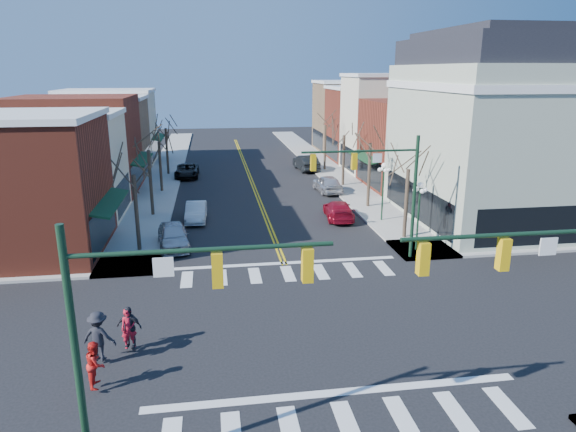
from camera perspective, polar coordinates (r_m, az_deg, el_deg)
name	(u,v)px	position (r m, az deg, el deg)	size (l,w,h in m)	color
ground	(310,328)	(22.45, 2.42, -12.37)	(160.00, 160.00, 0.00)	black
sidewalk_left	(150,212)	(41.07, -15.11, 0.45)	(3.50, 70.00, 0.15)	#9E9B93
sidewalk_right	(368,203)	(42.69, 8.90, 1.39)	(3.50, 70.00, 0.15)	#9E9B93
bldg_left_brick_a	(10,189)	(33.90, -28.48, 2.68)	(10.00, 8.50, 8.00)	maroon
bldg_left_stucco_a	(50,169)	(41.18, -24.94, 4.80)	(10.00, 7.00, 7.50)	beige
bldg_left_brick_b	(76,146)	(48.74, -22.49, 7.18)	(10.00, 9.00, 8.50)	maroon
bldg_left_tan	(96,138)	(56.76, -20.55, 8.09)	(10.00, 7.50, 7.80)	#8F704F
bldg_left_stucco_b	(110,128)	(64.29, -19.20, 9.20)	(10.00, 8.00, 8.20)	beige
bldg_right_brick_a	(422,144)	(49.56, 14.65, 7.70)	(10.00, 8.50, 8.00)	maroon
bldg_right_stucco	(394,125)	(56.60, 11.66, 9.87)	(10.00, 7.00, 10.00)	beige
bldg_right_brick_b	(372,125)	(63.74, 9.30, 9.94)	(10.00, 8.00, 8.50)	maroon
bldg_right_tan	(354,117)	(71.34, 7.35, 10.84)	(10.00, 8.00, 9.00)	#8F704F
victorian_corner	(501,129)	(39.74, 22.60, 8.96)	(12.25, 14.25, 13.30)	#A8B39B
traffic_mast_near_left	(150,317)	(13.48, -15.13, -10.73)	(6.60, 0.28, 7.20)	#14331E
traffic_mast_near_right	(556,289)	(16.35, 27.59, -7.23)	(6.60, 0.28, 7.20)	#14331E
traffic_mast_far_right	(384,181)	(29.00, 10.57, 3.85)	(6.60, 0.28, 7.20)	#14331E
lamppost_corner	(419,205)	(31.34, 14.36, 1.23)	(0.36, 0.36, 4.33)	#14331E
lamppost_midblock	(383,182)	(37.24, 10.55, 3.75)	(0.36, 0.36, 4.33)	#14331E
tree_left_a	(137,214)	(31.82, -16.47, 0.21)	(0.24, 0.24, 4.76)	#382B21
tree_left_b	(151,184)	(39.50, -15.01, 3.50)	(0.24, 0.24, 5.04)	#382B21
tree_left_c	(160,167)	(47.36, -13.99, 5.26)	(0.24, 0.24, 4.55)	#382B21
tree_left_d	(167,152)	(55.19, -13.29, 6.95)	(0.24, 0.24, 4.90)	#382B21
tree_right_a	(406,205)	(33.81, 12.98, 1.24)	(0.24, 0.24, 4.62)	#382B21
tree_right_b	(369,176)	(41.10, 8.99, 4.42)	(0.24, 0.24, 5.18)	#382B21
tree_right_c	(343,161)	(48.68, 6.18, 6.09)	(0.24, 0.24, 4.83)	#382B21
tree_right_d	(325,148)	(56.35, 4.13, 7.54)	(0.24, 0.24, 4.97)	#382B21
car_left_near	(173,236)	(32.51, -12.64, -2.17)	(1.80, 4.47, 1.52)	#B7B6BC
car_left_mid	(196,212)	(38.01, -10.18, 0.45)	(1.42, 4.08, 1.34)	silver
car_left_far	(187,171)	(53.85, -11.16, 4.96)	(2.30, 4.98, 1.38)	black
car_right_near	(338,210)	(38.10, 5.63, 0.67)	(1.89, 4.65, 1.35)	maroon
car_right_mid	(327,184)	(46.44, 4.40, 3.61)	(1.86, 4.61, 1.57)	#B9B9BE
car_right_far	(306,163)	(56.61, 2.02, 5.94)	(1.80, 5.17, 1.70)	black
pedestrian_red_a	(129,328)	(21.32, -17.25, -11.82)	(0.59, 0.39, 1.63)	red
pedestrian_red_b	(96,364)	(19.35, -20.59, -15.12)	(0.81, 0.63, 1.66)	red
pedestrian_dark_a	(129,327)	(21.37, -17.23, -11.66)	(0.99, 0.41, 1.69)	#212129
pedestrian_dark_b	(99,336)	(20.77, -20.29, -12.41)	(1.25, 0.72, 1.94)	black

